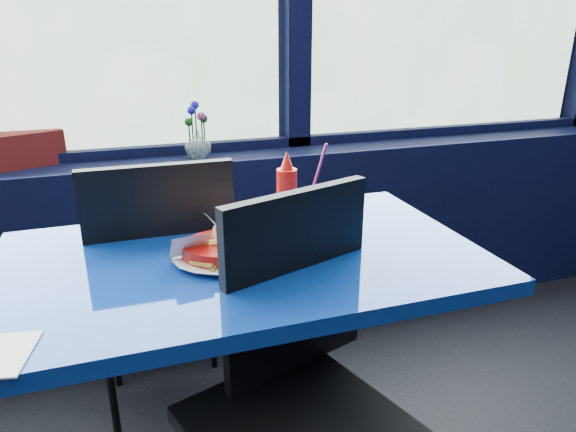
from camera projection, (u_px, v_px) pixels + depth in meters
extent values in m
cube|color=black|center=(123.00, 258.00, 2.10)|extent=(5.00, 0.26, 0.80)
cube|color=black|center=(111.00, 156.00, 2.03)|extent=(4.80, 0.08, 0.06)
cylinder|color=black|center=(247.00, 387.00, 1.44)|extent=(0.12, 0.12, 0.68)
cube|color=navy|center=(243.00, 261.00, 1.30)|extent=(1.20, 0.70, 0.04)
cube|color=black|center=(297.00, 427.00, 1.14)|extent=(0.54, 0.54, 0.04)
cube|color=black|center=(296.00, 283.00, 1.24)|extent=(0.39, 0.16, 0.47)
cylinder|color=black|center=(308.00, 428.00, 1.46)|extent=(0.02, 0.02, 0.44)
cube|color=black|center=(163.00, 294.00, 1.70)|extent=(0.43, 0.43, 0.04)
cube|color=black|center=(163.00, 246.00, 1.43)|extent=(0.41, 0.03, 0.47)
cylinder|color=black|center=(212.00, 319.00, 2.00)|extent=(0.02, 0.02, 0.44)
cylinder|color=black|center=(231.00, 376.00, 1.67)|extent=(0.02, 0.02, 0.44)
cylinder|color=black|center=(113.00, 335.00, 1.89)|extent=(0.02, 0.02, 0.44)
cylinder|color=black|center=(113.00, 400.00, 1.57)|extent=(0.02, 0.02, 0.44)
imported|color=silver|center=(198.00, 145.00, 2.02)|extent=(0.13, 0.13, 0.11)
cylinder|color=#1E5919|center=(193.00, 137.00, 2.00)|extent=(0.01, 0.01, 0.17)
sphere|color=#2321C5|center=(191.00, 110.00, 1.97)|extent=(0.03, 0.03, 0.03)
cylinder|color=#1E5919|center=(202.00, 140.00, 2.01)|extent=(0.01, 0.01, 0.15)
sphere|color=#D13D78|center=(201.00, 116.00, 1.97)|extent=(0.03, 0.03, 0.03)
cylinder|color=#1E5919|center=(197.00, 133.00, 2.02)|extent=(0.01, 0.01, 0.19)
sphere|color=#2321C5|center=(195.00, 105.00, 1.98)|extent=(0.03, 0.03, 0.03)
cylinder|color=#1E5919|center=(190.00, 142.00, 2.02)|extent=(0.01, 0.01, 0.13)
sphere|color=#1E5919|center=(189.00, 122.00, 1.99)|extent=(0.03, 0.03, 0.03)
cylinder|color=#1E5919|center=(205.00, 140.00, 2.03)|extent=(0.01, 0.01, 0.14)
sphere|color=#1E5919|center=(204.00, 119.00, 2.00)|extent=(0.03, 0.03, 0.03)
cylinder|color=red|center=(232.00, 249.00, 1.27)|extent=(0.29, 0.29, 0.05)
cylinder|color=white|center=(232.00, 253.00, 1.27)|extent=(0.28, 0.28, 0.00)
cylinder|color=silver|center=(266.00, 228.00, 1.32)|extent=(0.07, 0.09, 0.08)
sphere|color=#562F1D|center=(229.00, 239.00, 1.24)|extent=(0.06, 0.06, 0.06)
cylinder|color=#AC1412|center=(224.00, 230.00, 1.23)|extent=(0.05, 0.05, 0.01)
cylinder|color=red|center=(287.00, 197.00, 1.47)|extent=(0.06, 0.06, 0.16)
cone|color=red|center=(287.00, 160.00, 1.43)|extent=(0.04, 0.04, 0.05)
cylinder|color=navy|center=(313.00, 214.00, 1.39)|extent=(0.08, 0.08, 0.12)
cylinder|color=black|center=(313.00, 193.00, 1.37)|extent=(0.07, 0.07, 0.01)
cylinder|color=#F63390|center=(317.00, 174.00, 1.35)|extent=(0.04, 0.06, 0.17)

